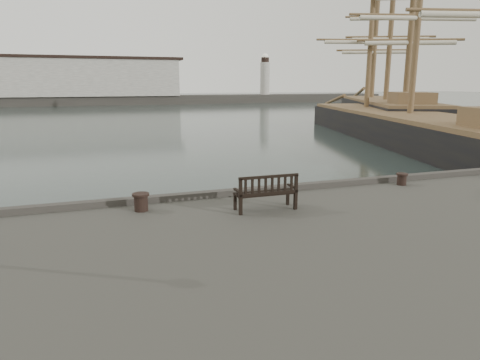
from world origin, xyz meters
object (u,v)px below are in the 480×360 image
Objects in this scene: bollard_right at (402,179)px; bench at (266,199)px; tall_ship_far at (384,116)px; tall_ship_main at (408,134)px; bollard_left at (141,202)px.

bench is at bearing -167.53° from bollard_right.
tall_ship_far is (24.69, 33.34, -0.90)m from bollard_right.
tall_ship_main reaches higher than tall_ship_far.
tall_ship_main is (21.04, 19.36, -1.18)m from bench.
bench is 28.62m from tall_ship_main.
bollard_left is 1.22× the size of bollard_right.
tall_ship_far reaches higher than bench.
bollard_left is at bearing -110.32° from tall_ship_far.
bollard_right is 41.50m from tall_ship_far.
tall_ship_main is (24.23, 18.35, -1.11)m from bollard_left.
bollard_right is at bearing -102.03° from tall_ship_far.
tall_ship_main is 1.18× the size of tall_ship_far.
bench reaches higher than bollard_right.
tall_ship_main reaches higher than bollard_left.
tall_ship_main is at bearing -96.42° from tall_ship_far.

